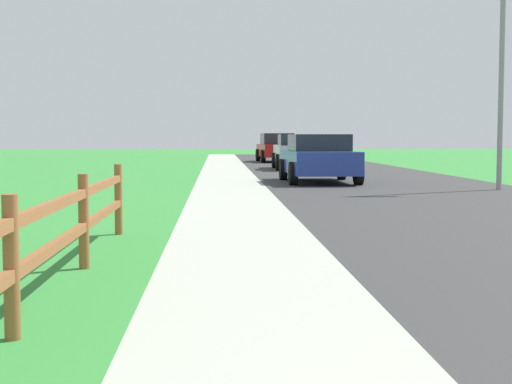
{
  "coord_description": "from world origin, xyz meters",
  "views": [
    {
      "loc": [
        -1.34,
        0.41,
        1.39
      ],
      "look_at": [
        -0.81,
        10.96,
        0.62
      ],
      "focal_mm": 53.39,
      "sensor_mm": 36.0,
      "label": 1
    }
  ],
  "objects_px": {
    "parked_suv_blue": "(319,158)",
    "parked_car_silver": "(299,152)",
    "parked_car_red": "(277,148)",
    "street_lamp": "(506,46)"
  },
  "relations": [
    {
      "from": "parked_suv_blue",
      "to": "parked_car_silver",
      "type": "distance_m",
      "value": 9.35
    },
    {
      "from": "parked_suv_blue",
      "to": "parked_car_red",
      "type": "bearing_deg",
      "value": 89.33
    },
    {
      "from": "parked_suv_blue",
      "to": "parked_car_red",
      "type": "relative_size",
      "value": 0.94
    },
    {
      "from": "parked_car_silver",
      "to": "parked_car_red",
      "type": "bearing_deg",
      "value": 91.07
    },
    {
      "from": "parked_car_silver",
      "to": "street_lamp",
      "type": "bearing_deg",
      "value": -72.83
    },
    {
      "from": "parked_suv_blue",
      "to": "street_lamp",
      "type": "relative_size",
      "value": 0.7
    },
    {
      "from": "parked_car_silver",
      "to": "parked_car_red",
      "type": "relative_size",
      "value": 0.94
    },
    {
      "from": "parked_car_silver",
      "to": "street_lamp",
      "type": "relative_size",
      "value": 0.7
    },
    {
      "from": "parked_car_silver",
      "to": "parked_suv_blue",
      "type": "bearing_deg",
      "value": -92.46
    },
    {
      "from": "parked_suv_blue",
      "to": "parked_car_silver",
      "type": "relative_size",
      "value": 1.0
    }
  ]
}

